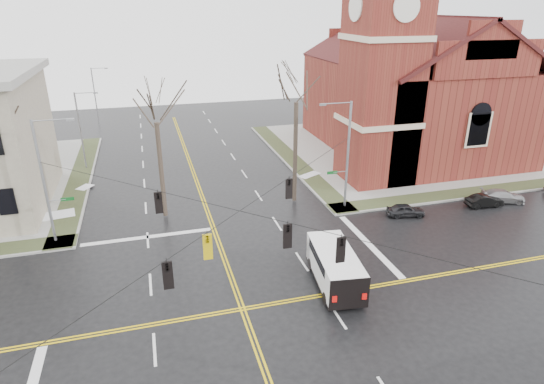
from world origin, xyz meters
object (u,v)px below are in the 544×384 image
object	(u,v)px
parked_car_a	(406,210)
tree_nw_near	(156,116)
parked_car_c	(503,196)
streetlight_north_a	(81,128)
church	(409,79)
signal_pole_ne	(346,152)
streetlight_north_b	(96,94)
cargo_van	(334,264)
signal_pole_nw	(46,179)
parked_car_b	(484,201)
tree_ne	(296,95)

from	to	relation	value
parked_car_a	tree_nw_near	size ratio (longest dim) A/B	0.27
parked_car_c	streetlight_north_a	bearing A→B (deg)	83.98
parked_car_a	parked_car_c	bearing A→B (deg)	-75.63
church	signal_pole_ne	distance (m)	19.22
church	streetlight_north_b	world-z (taller)	church
signal_pole_ne	cargo_van	size ratio (longest dim) A/B	1.46
streetlight_north_b	parked_car_c	xyz separation A→B (m)	(36.10, -39.19, -3.93)
streetlight_north_a	church	bearing A→B (deg)	-5.19
signal_pole_nw	cargo_van	distance (m)	20.56
signal_pole_nw	streetlight_north_a	size ratio (longest dim) A/B	1.12
tree_nw_near	parked_car_b	bearing A→B (deg)	-11.41
signal_pole_nw	tree_ne	size ratio (longest dim) A/B	0.69
cargo_van	streetlight_north_a	bearing A→B (deg)	129.18
streetlight_north_b	parked_car_a	distance (m)	47.59
signal_pole_ne	parked_car_a	bearing A→B (deg)	-35.17
cargo_van	parked_car_a	size ratio (longest dim) A/B	2.00
parked_car_a	tree_ne	world-z (taller)	tree_ne
parked_car_b	tree_ne	distance (m)	18.61
tree_ne	church	bearing A→B (deg)	32.79
parked_car_a	parked_car_c	xyz separation A→B (m)	(9.86, 0.31, 0.02)
streetlight_north_b	cargo_van	xyz separation A→B (m)	(16.71, -46.88, -3.13)
streetlight_north_a	parked_car_c	size ratio (longest dim) A/B	2.14
streetlight_north_a	streetlight_north_b	xyz separation A→B (m)	(0.00, 20.00, 0.00)
streetlight_north_b	parked_car_c	size ratio (longest dim) A/B	2.14
signal_pole_ne	tree_ne	distance (m)	6.16
signal_pole_ne	cargo_van	bearing A→B (deg)	-116.90
streetlight_north_a	tree_ne	bearing A→B (deg)	-37.71
cargo_van	parked_car_b	distance (m)	18.59
streetlight_north_a	parked_car_a	distance (m)	32.93
signal_pole_nw	tree_nw_near	distance (m)	8.88
streetlight_north_a	streetlight_north_b	world-z (taller)	same
cargo_van	tree_ne	world-z (taller)	tree_ne
signal_pole_ne	streetlight_north_a	size ratio (longest dim) A/B	1.12
parked_car_a	tree_ne	xyz separation A→B (m)	(-7.87, 5.30, 8.86)
church	parked_car_b	size ratio (longest dim) A/B	8.54
cargo_van	tree_ne	xyz separation A→B (m)	(1.66, 12.68, 8.05)
parked_car_b	tree_ne	size ratio (longest dim) A/B	0.25
streetlight_north_b	parked_car_a	bearing A→B (deg)	-56.41
signal_pole_nw	parked_car_a	distance (m)	27.43
streetlight_north_b	tree_nw_near	world-z (taller)	tree_nw_near
church	signal_pole_ne	world-z (taller)	church
streetlight_north_b	parked_car_a	size ratio (longest dim) A/B	2.59
church	cargo_van	world-z (taller)	church
cargo_van	parked_car_c	size ratio (longest dim) A/B	1.65
church	parked_car_c	bearing A→B (deg)	-87.57
parked_car_b	signal_pole_nw	bearing A→B (deg)	88.85
streetlight_north_a	parked_car_b	distance (m)	39.29
tree_ne	streetlight_north_a	bearing A→B (deg)	142.29
streetlight_north_a	signal_pole_ne	bearing A→B (deg)	-36.90
signal_pole_nw	streetlight_north_a	bearing A→B (deg)	87.68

